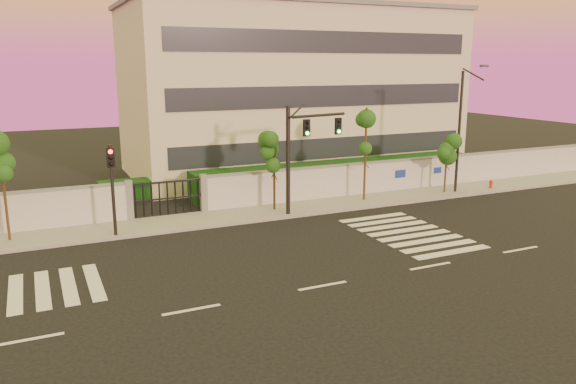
{
  "coord_description": "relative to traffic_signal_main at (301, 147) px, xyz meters",
  "views": [
    {
      "loc": [
        -9.39,
        -17.25,
        8.06
      ],
      "look_at": [
        1.35,
        6.0,
        2.23
      ],
      "focal_mm": 35.0,
      "sensor_mm": 36.0,
      "label": 1
    }
  ],
  "objects": [
    {
      "name": "ground",
      "position": [
        -3.7,
        -9.43,
        -3.78
      ],
      "size": [
        120.0,
        120.0,
        0.0
      ],
      "primitive_type": "plane",
      "color": "black",
      "rests_on": "ground"
    },
    {
      "name": "sidewalk",
      "position": [
        -3.7,
        1.07,
        -3.7
      ],
      "size": [
        60.0,
        3.0,
        0.15
      ],
      "primitive_type": "cube",
      "color": "gray",
      "rests_on": "ground"
    },
    {
      "name": "perimeter_wall",
      "position": [
        -3.59,
        2.57,
        -2.71
      ],
      "size": [
        60.0,
        0.36,
        2.2
      ],
      "color": "#ADB0B4",
      "rests_on": "ground"
    },
    {
      "name": "hedge_row",
      "position": [
        -2.53,
        5.3,
        -2.96
      ],
      "size": [
        41.0,
        4.25,
        1.8
      ],
      "color": "black",
      "rests_on": "ground"
    },
    {
      "name": "institutional_building",
      "position": [
        5.3,
        12.55,
        2.38
      ],
      "size": [
        24.4,
        12.4,
        12.25
      ],
      "color": "beige",
      "rests_on": "ground"
    },
    {
      "name": "road_markings",
      "position": [
        -5.28,
        -5.68,
        -3.77
      ],
      "size": [
        57.0,
        7.62,
        0.02
      ],
      "color": "silver",
      "rests_on": "ground"
    },
    {
      "name": "street_tree_c",
      "position": [
        -14.36,
        1.22,
        0.22
      ],
      "size": [
        1.58,
        1.26,
        5.43
      ],
      "color": "#382314",
      "rests_on": "ground"
    },
    {
      "name": "street_tree_d",
      "position": [
        -1.01,
        1.26,
        -0.57
      ],
      "size": [
        1.51,
        1.2,
        4.35
      ],
      "color": "#382314",
      "rests_on": "ground"
    },
    {
      "name": "street_tree_e",
      "position": [
        4.78,
        1.11,
        0.36
      ],
      "size": [
        1.64,
        1.3,
        5.63
      ],
      "color": "#382314",
      "rests_on": "ground"
    },
    {
      "name": "street_tree_f",
      "position": [
        10.54,
        0.72,
        -1.13
      ],
      "size": [
        1.44,
        1.15,
        3.6
      ],
      "color": "#382314",
      "rests_on": "ground"
    },
    {
      "name": "traffic_signal_main",
      "position": [
        0.0,
        0.0,
        0.0
      ],
      "size": [
        3.75,
        1.01,
        5.98
      ],
      "rotation": [
        0.0,
        0.0,
        0.24
      ],
      "color": "black",
      "rests_on": "ground"
    },
    {
      "name": "traffic_signal_secondary",
      "position": [
        -9.82,
        -0.08,
        -0.94
      ],
      "size": [
        0.35,
        0.34,
        4.48
      ],
      "rotation": [
        0.0,
        0.0,
        -0.1
      ],
      "color": "black",
      "rests_on": "ground"
    },
    {
      "name": "streetlight_east",
      "position": [
        11.25,
        0.38,
        0.57
      ],
      "size": [
        0.48,
        1.94,
        8.05
      ],
      "color": "black",
      "rests_on": "ground"
    },
    {
      "name": "fire_hydrant",
      "position": [
        14.06,
        0.35,
        -3.43
      ],
      "size": [
        0.27,
        0.26,
        0.69
      ],
      "rotation": [
        0.0,
        0.0,
        0.43
      ],
      "color": "red",
      "rests_on": "ground"
    }
  ]
}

